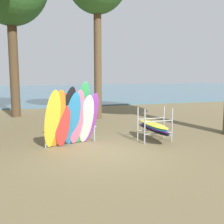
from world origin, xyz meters
name	(u,v)px	position (x,y,z in m)	size (l,w,h in m)	color
ground_plane	(105,152)	(0.00, 0.00, 0.00)	(80.00, 80.00, 0.00)	brown
lake_water	(39,92)	(0.00, 29.90, 0.05)	(80.00, 36.00, 0.10)	#477084
leaning_board_pile	(72,118)	(-0.89, 0.93, 0.99)	(2.07, 1.33, 2.25)	yellow
board_storage_rack	(154,127)	(2.14, 0.78, 0.52)	(1.15, 2.13, 1.25)	#9EA0A5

